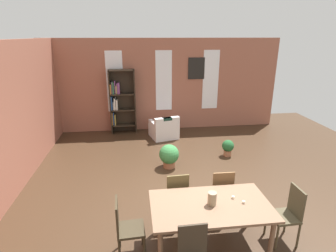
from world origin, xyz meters
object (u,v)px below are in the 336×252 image
object	(u,v)px
vase_on_table	(212,199)
dining_chair_head_right	(288,213)
armchair_white	(164,129)
dining_chair_head_left	(126,226)
potted_plant_by_shelf	(228,147)
bookshelf_tall	(121,101)
dining_chair_far_right	(221,191)
potted_plant_corner	(169,155)
dining_table	(210,209)
dining_chair_far_left	(177,194)

from	to	relation	value
vase_on_table	dining_chair_head_right	bearing A→B (deg)	0.10
vase_on_table	dining_chair_head_right	size ratio (longest dim) A/B	0.21
dining_chair_head_right	armchair_white	world-z (taller)	dining_chair_head_right
dining_chair_head_left	potted_plant_by_shelf	distance (m)	4.25
bookshelf_tall	armchair_white	distance (m)	1.76
bookshelf_tall	potted_plant_by_shelf	xyz separation A→B (m)	(2.97, -2.33, -0.85)
dining_chair_head_left	armchair_white	size ratio (longest dim) A/B	0.98
dining_chair_head_left	potted_plant_by_shelf	world-z (taller)	dining_chair_head_left
dining_chair_far_right	potted_plant_corner	distance (m)	2.17
dining_table	potted_plant_corner	xyz separation A→B (m)	(-0.27, 2.80, -0.37)
dining_chair_far_right	dining_chair_far_left	bearing A→B (deg)	179.99
dining_chair_far_left	bookshelf_tall	distance (m)	5.03
dining_chair_head_left	potted_plant_corner	world-z (taller)	dining_chair_head_left
bookshelf_tall	armchair_white	size ratio (longest dim) A/B	2.21
dining_chair_far_right	vase_on_table	bearing A→B (deg)	-117.75
dining_table	bookshelf_tall	world-z (taller)	bookshelf_tall
dining_chair_far_left	dining_chair_head_right	bearing A→B (deg)	-23.76
potted_plant_corner	dining_chair_head_left	bearing A→B (deg)	-109.68
bookshelf_tall	dining_chair_head_right	bearing A→B (deg)	-63.29
dining_chair_far_right	potted_plant_by_shelf	size ratio (longest dim) A/B	2.07
bookshelf_tall	potted_plant_by_shelf	distance (m)	3.87
dining_table	vase_on_table	distance (m)	0.19
bookshelf_tall	armchair_white	xyz separation A→B (m)	(1.38, -0.70, -0.83)
dining_chair_head_right	dining_chair_head_left	distance (m)	2.55
dining_table	potted_plant_by_shelf	size ratio (longest dim) A/B	3.93
dining_chair_far_left	potted_plant_by_shelf	distance (m)	3.13
dining_chair_head_left	dining_chair_far_right	world-z (taller)	same
dining_table	armchair_white	xyz separation A→B (m)	(-0.17, 4.91, -0.42)
dining_chair_head_right	dining_chair_far_right	xyz separation A→B (m)	(-0.87, 0.74, 0.00)
vase_on_table	potted_plant_corner	bearing A→B (deg)	95.88
armchair_white	potted_plant_by_shelf	distance (m)	2.28
bookshelf_tall	potted_plant_by_shelf	world-z (taller)	bookshelf_tall
dining_chair_head_right	potted_plant_corner	distance (m)	3.20
dining_chair_head_right	potted_plant_corner	size ratio (longest dim) A/B	1.58
dining_chair_head_right	armchair_white	distance (m)	5.12
armchair_white	vase_on_table	bearing A→B (deg)	-87.89
vase_on_table	bookshelf_tall	world-z (taller)	bookshelf_tall
dining_chair_far_right	potted_plant_by_shelf	world-z (taller)	dining_chair_far_right
dining_chair_head_right	potted_plant_by_shelf	size ratio (longest dim) A/B	2.07
dining_chair_head_left	bookshelf_tall	bearing A→B (deg)	92.78
bookshelf_tall	potted_plant_corner	bearing A→B (deg)	-65.63
bookshelf_tall	potted_plant_by_shelf	bearing A→B (deg)	-38.14
dining_chair_far_right	potted_plant_corner	xyz separation A→B (m)	(-0.68, 2.06, -0.19)
dining_table	dining_chair_far_right	distance (m)	0.86
dining_chair_far_right	dining_table	bearing A→B (deg)	-118.67
potted_plant_by_shelf	armchair_white	bearing A→B (deg)	134.21
armchair_white	potted_plant_corner	distance (m)	2.12
bookshelf_tall	dining_chair_far_left	bearing A→B (deg)	-76.77
dining_table	dining_chair_head_right	world-z (taller)	dining_chair_head_right
dining_chair_head_right	potted_plant_corner	world-z (taller)	dining_chair_head_right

